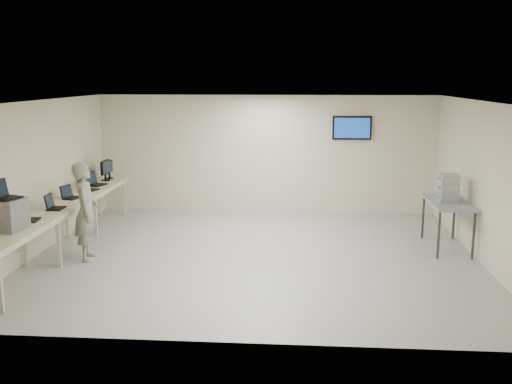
# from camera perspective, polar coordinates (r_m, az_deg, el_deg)

# --- Properties ---
(room) EXTENTS (8.01, 7.01, 2.81)m
(room) POSITION_cam_1_polar(r_m,az_deg,el_deg) (10.22, 0.13, 1.27)
(room) COLOR #ADADAD
(room) RESTS_ON ground
(workbench) EXTENTS (0.76, 6.00, 0.90)m
(workbench) POSITION_cam_1_polar(r_m,az_deg,el_deg) (11.14, -18.82, -1.56)
(workbench) COLOR beige
(workbench) RESTS_ON ground
(equipment_box) EXTENTS (0.48, 0.53, 0.49)m
(equipment_box) POSITION_cam_1_polar(r_m,az_deg,el_deg) (9.52, -23.47, -2.09)
(equipment_box) COLOR #606061
(equipment_box) RESTS_ON workbench
(laptop_on_box) EXTENTS (0.42, 0.45, 0.30)m
(laptop_on_box) POSITION_cam_1_polar(r_m,az_deg,el_deg) (9.48, -23.94, -0.18)
(laptop_on_box) COLOR black
(laptop_on_box) RESTS_ON equipment_box
(laptop_0) EXTENTS (0.31, 0.36, 0.26)m
(laptop_0) POSITION_cam_1_polar(r_m,az_deg,el_deg) (10.07, -21.88, -2.29)
(laptop_0) COLOR black
(laptop_0) RESTS_ON workbench
(laptop_1) EXTENTS (0.29, 0.35, 0.27)m
(laptop_1) POSITION_cam_1_polar(r_m,az_deg,el_deg) (10.79, -19.62, -1.25)
(laptop_1) COLOR black
(laptop_1) RESTS_ON workbench
(laptop_2) EXTENTS (0.37, 0.39, 0.26)m
(laptop_2) POSITION_cam_1_polar(r_m,az_deg,el_deg) (11.61, -18.11, -0.29)
(laptop_2) COLOR black
(laptop_2) RESTS_ON workbench
(laptop_3) EXTENTS (0.38, 0.41, 0.27)m
(laptop_3) POSITION_cam_1_polar(r_m,az_deg,el_deg) (12.31, -16.51, 0.46)
(laptop_3) COLOR black
(laptop_3) RESTS_ON workbench
(laptop_4) EXTENTS (0.42, 0.45, 0.30)m
(laptop_4) POSITION_cam_1_polar(r_m,az_deg,el_deg) (12.85, -15.87, 0.98)
(laptop_4) COLOR black
(laptop_4) RESTS_ON workbench
(monitor_near) EXTENTS (0.21, 0.47, 0.46)m
(monitor_near) POSITION_cam_1_polar(r_m,az_deg,el_deg) (13.35, -14.86, 2.29)
(monitor_near) COLOR black
(monitor_near) RESTS_ON workbench
(monitor_far) EXTENTS (0.19, 0.42, 0.41)m
(monitor_far) POSITION_cam_1_polar(r_m,az_deg,el_deg) (13.61, -14.48, 2.35)
(monitor_far) COLOR black
(monitor_far) RESTS_ON workbench
(soldier) EXTENTS (0.57, 0.73, 1.76)m
(soldier) POSITION_cam_1_polar(r_m,az_deg,el_deg) (10.53, -16.63, -1.86)
(soldier) COLOR slate
(soldier) RESTS_ON ground
(side_table) EXTENTS (0.71, 1.52, 0.91)m
(side_table) POSITION_cam_1_polar(r_m,az_deg,el_deg) (11.34, 18.67, -1.25)
(side_table) COLOR gray
(side_table) RESTS_ON ground
(storage_bins) EXTENTS (0.33, 0.37, 0.53)m
(storage_bins) POSITION_cam_1_polar(r_m,az_deg,el_deg) (11.27, 18.68, 0.41)
(storage_bins) COLOR #A6A7A8
(storage_bins) RESTS_ON side_table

